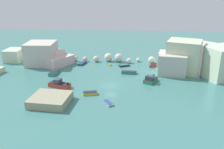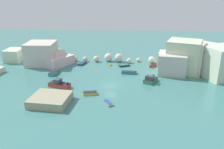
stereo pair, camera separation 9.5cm
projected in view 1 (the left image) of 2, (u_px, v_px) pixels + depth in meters
cove_water at (111, 85)px, 56.00m from camera, size 160.00×160.00×0.00m
cliff_headland_left at (41, 56)px, 71.88m from camera, size 24.16×24.00×6.67m
cliff_headland_right at (195, 58)px, 65.19m from camera, size 21.93×22.44×8.77m
rock_breakwater at (124, 59)px, 73.53m from camera, size 32.11×3.73×2.66m
stone_dock at (50, 100)px, 46.90m from camera, size 7.98×7.45×1.59m
channel_buoy at (111, 65)px, 70.22m from camera, size 0.63×0.63×0.63m
moored_boat_0 at (124, 65)px, 69.73m from camera, size 3.35×2.23×0.49m
moored_boat_1 at (54, 73)px, 63.26m from camera, size 2.02×4.31×4.25m
moored_boat_2 at (153, 65)px, 69.83m from camera, size 2.46×3.94×0.62m
moored_boat_3 at (129, 72)px, 63.69m from camera, size 4.18×1.63×0.67m
moored_boat_4 at (59, 84)px, 54.82m from camera, size 5.50×3.67×1.97m
moored_boat_5 at (150, 80)px, 57.69m from camera, size 3.92×4.78×1.84m
moored_boat_6 at (108, 103)px, 46.87m from camera, size 2.53×3.06×0.44m
moored_boat_7 at (90, 93)px, 51.02m from camera, size 3.22×1.90×0.60m
moored_boat_8 at (60, 100)px, 47.85m from camera, size 3.53×2.71×0.56m
moored_boat_9 at (82, 63)px, 71.67m from camera, size 2.20×3.75×0.55m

